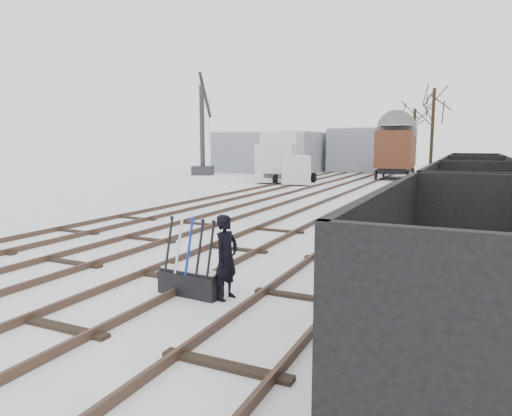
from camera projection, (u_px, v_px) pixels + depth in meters
The scene contains 16 objects.
ground at pixel (172, 279), 9.96m from camera, with size 120.00×120.00×0.00m, color white.
tracks at pixel (337, 203), 22.21m from camera, with size 13.90×52.00×0.16m.
shed_left at pixel (272, 152), 47.41m from camera, with size 10.00×8.00×4.10m.
shed_right at pixel (367, 150), 47.19m from camera, with size 7.00×6.00×4.50m.
ground_frame at pixel (190, 281), 8.87m from camera, with size 1.33×0.51×1.49m.
worker at pixel (226, 257), 8.57m from camera, with size 0.59×0.39×1.62m, color black.
freight_wagon_a at pixel (482, 312), 5.47m from camera, with size 2.36×5.90×2.41m.
freight_wagon_b at pixel (477, 226), 11.21m from camera, with size 2.36×5.90×2.41m.
freight_wagon_c at pixel (475, 198), 16.95m from camera, with size 2.36×5.90×2.41m.
freight_wagon_d at pixel (474, 184), 22.69m from camera, with size 2.36×5.90×2.41m.
box_van_wagon at pixel (396, 148), 37.92m from camera, with size 3.18×5.80×4.37m.
lorry at pixel (281, 155), 36.60m from camera, with size 4.07×8.84×3.86m.
panel_van at pixel (295, 169), 33.49m from camera, with size 3.56×5.02×2.03m.
crane at pixel (204, 149), 42.81m from camera, with size 2.40×5.57×9.34m.
tree_far_left at pixel (414, 141), 46.21m from camera, with size 0.30×0.30×6.37m, color black.
tree_far_right at pixel (432, 132), 41.51m from camera, with size 0.30×0.30×7.88m, color black.
Camera 1 is at (5.76, -7.95, 2.93)m, focal length 32.00 mm.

